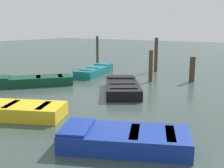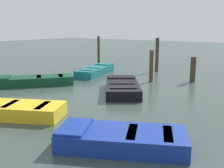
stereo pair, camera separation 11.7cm
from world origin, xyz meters
name	(u,v)px [view 2 (the right image)]	position (x,y,z in m)	size (l,w,h in m)	color
ground_plane	(112,92)	(0.00, 0.00, 0.00)	(80.00, 80.00, 0.00)	#33423D
rowboat_teal	(96,71)	(-3.06, -3.29, 0.22)	(3.50, 1.79, 0.46)	#14666B
rowboat_dark_green	(32,81)	(0.96, -3.85, 0.22)	(3.50, 3.23, 0.46)	#0C3823
rowboat_black	(122,87)	(-0.25, 0.34, 0.22)	(3.32, 2.90, 0.46)	black
rowboat_blue	(121,138)	(4.26, 3.24, 0.22)	(2.38, 3.11, 0.46)	navy
rowboat_yellow	(1,109)	(4.47, -1.01, 0.22)	(2.69, 3.89, 0.46)	gold
mooring_piling_mid_left	(157,55)	(-5.97, -0.88, 1.01)	(0.21, 0.21, 2.03)	#423323
mooring_piling_mid_right	(99,51)	(-5.85, -5.23, 1.02)	(0.17, 0.17, 2.04)	#423323
mooring_piling_far_left	(193,69)	(-4.10, 1.98, 0.62)	(0.27, 0.27, 1.23)	#423323
mooring_piling_center	(151,66)	(-2.94, 0.29, 0.78)	(0.20, 0.20, 1.55)	#423323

